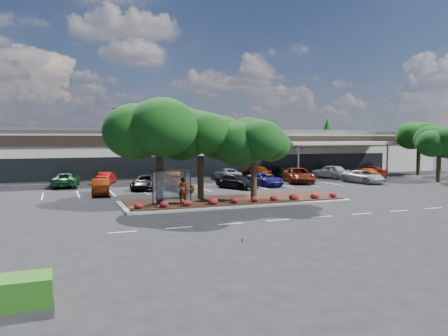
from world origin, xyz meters
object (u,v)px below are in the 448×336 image
object	(u,v)px
survey_stake	(242,247)
car_1	(147,182)
car_0	(101,187)
light_pole	(108,147)

from	to	relation	value
survey_stake	car_1	distance (m)	27.29
car_0	light_pole	bearing A→B (deg)	86.56
car_0	car_1	world-z (taller)	car_1
light_pole	car_0	size ratio (longest dim) A/B	2.08
light_pole	car_1	bearing A→B (deg)	-79.83
light_pole	car_1	xyz separation A→B (m)	(2.27, -12.65, -3.24)
survey_stake	car_0	size ratio (longest dim) A/B	0.26
light_pole	car_0	xyz separation A→B (m)	(-2.41, -15.17, -3.24)
survey_stake	car_1	world-z (taller)	car_1
survey_stake	car_1	size ratio (longest dim) A/B	0.22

